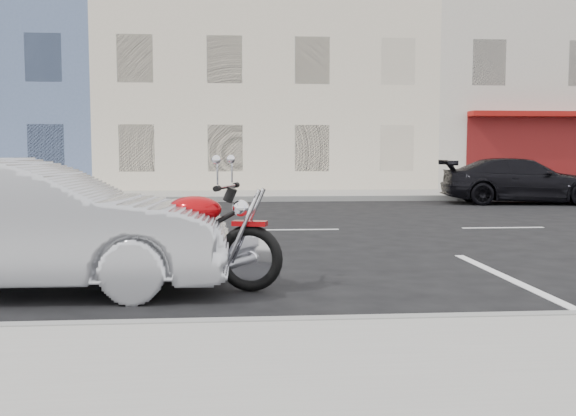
# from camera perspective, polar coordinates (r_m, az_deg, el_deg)

# --- Properties ---
(ground) EXTENTS (120.00, 120.00, 0.00)m
(ground) POSITION_cam_1_polar(r_m,az_deg,el_deg) (12.36, 10.01, -1.84)
(ground) COLOR black
(ground) RESTS_ON ground
(sidewalk_far) EXTENTS (80.00, 3.40, 0.15)m
(sidewalk_far) POSITION_cam_1_polar(r_m,az_deg,el_deg) (20.72, -9.80, 1.08)
(sidewalk_far) COLOR gray
(sidewalk_far) RESTS_ON ground
(curb_far) EXTENTS (80.00, 0.12, 0.16)m
(curb_far) POSITION_cam_1_polar(r_m,az_deg,el_deg) (19.03, -10.27, 0.75)
(curb_far) COLOR gray
(curb_far) RESTS_ON ground
(bldg_cream) EXTENTS (12.00, 12.00, 11.50)m
(bldg_cream) POSITION_cam_1_polar(r_m,az_deg,el_deg) (28.53, -2.35, 13.62)
(bldg_cream) COLOR beige
(bldg_cream) RESTS_ON ground
(bldg_corner) EXTENTS (14.00, 12.00, 12.50)m
(bldg_corner) POSITION_cam_1_polar(r_m,az_deg,el_deg) (31.88, 22.40, 13.25)
(bldg_corner) COLOR beige
(bldg_corner) RESTS_ON ground
(motorcycle) EXTENTS (2.16, 0.92, 1.11)m
(motorcycle) POSITION_cam_1_polar(r_m,az_deg,el_deg) (6.65, -3.18, -3.16)
(motorcycle) COLOR black
(motorcycle) RESTS_ON ground
(sedan_silver) EXTENTS (4.23, 1.50, 1.39)m
(sedan_silver) POSITION_cam_1_polar(r_m,az_deg,el_deg) (7.13, -22.45, -1.46)
(sedan_silver) COLOR #B0B2B8
(sedan_silver) RESTS_ON ground
(car_far) EXTENTS (4.65, 2.40, 1.29)m
(car_far) POSITION_cam_1_polar(r_m,az_deg,el_deg) (19.38, 20.01, 2.28)
(car_far) COLOR black
(car_far) RESTS_ON ground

